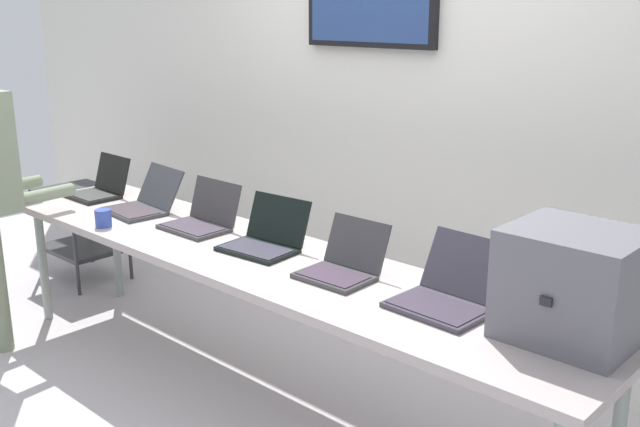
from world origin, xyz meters
name	(u,v)px	position (x,y,z in m)	size (l,w,h in m)	color
ground	(259,398)	(0.00, 0.00, -0.02)	(8.00, 8.00, 0.04)	#BAB3B5
back_wall	(404,110)	(-0.01, 1.13, 1.28)	(8.00, 0.11, 2.53)	silver
workbench	(256,262)	(0.00, 0.00, 0.69)	(3.44, 0.70, 0.73)	#AEA29F
equipment_box	(573,284)	(1.45, 0.13, 0.93)	(0.43, 0.40, 0.39)	#5E5D65
laptop_station_0	(100,187)	(-1.47, 0.08, 0.79)	(0.32, 0.30, 0.23)	black
laptop_station_1	(143,202)	(-0.99, 0.06, 0.79)	(0.38, 0.39, 0.23)	#393B40
laptop_station_2	(202,218)	(-0.50, 0.08, 0.79)	(0.35, 0.30, 0.23)	#3B383A
laptop_station_3	(265,238)	(-0.01, 0.07, 0.79)	(0.37, 0.34, 0.23)	black
laptop_station_4	(343,264)	(0.49, 0.05, 0.79)	(0.31, 0.31, 0.22)	#3B3A3C
laptop_station_5	(449,292)	(1.00, 0.08, 0.79)	(0.37, 0.38, 0.25)	#3A3642
coffee_mug	(103,218)	(-0.89, -0.25, 0.78)	(0.08, 0.08, 0.09)	#30479F
storage_cart	(81,220)	(-2.08, 0.27, 0.42)	(0.56, 0.44, 0.63)	#2C2D30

